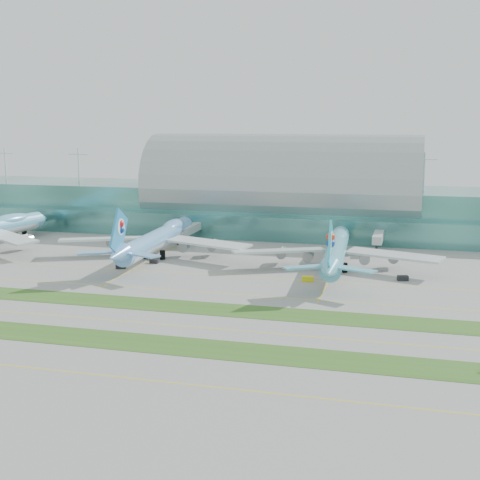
# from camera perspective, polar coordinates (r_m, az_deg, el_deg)

# --- Properties ---
(ground) EXTENTS (700.00, 700.00, 0.00)m
(ground) POSITION_cam_1_polar(r_m,az_deg,el_deg) (177.26, -4.59, -5.91)
(ground) COLOR gray
(ground) RESTS_ON ground
(terminal) EXTENTS (340.00, 69.10, 36.00)m
(terminal) POSITION_cam_1_polar(r_m,az_deg,el_deg) (296.90, 3.66, 3.43)
(terminal) COLOR #3D7A75
(terminal) RESTS_ON ground
(grass_strip_near) EXTENTS (420.00, 12.00, 0.08)m
(grass_strip_near) POSITION_cam_1_polar(r_m,az_deg,el_deg) (152.37, -8.12, -8.68)
(grass_strip_near) COLOR #2D591E
(grass_strip_near) RESTS_ON ground
(grass_strip_far) EXTENTS (420.00, 12.00, 0.08)m
(grass_strip_far) POSITION_cam_1_polar(r_m,az_deg,el_deg) (179.06, -4.37, -5.73)
(grass_strip_far) COLOR #2D591E
(grass_strip_far) RESTS_ON ground
(taxiline_a) EXTENTS (420.00, 0.35, 0.01)m
(taxiline_a) POSITION_cam_1_polar(r_m,az_deg,el_deg) (135.35, -11.47, -11.27)
(taxiline_a) COLOR yellow
(taxiline_a) RESTS_ON ground
(taxiline_b) EXTENTS (420.00, 0.35, 0.01)m
(taxiline_b) POSITION_cam_1_polar(r_m,az_deg,el_deg) (164.69, -6.21, -7.20)
(taxiline_b) COLOR yellow
(taxiline_b) RESTS_ON ground
(taxiline_c) EXTENTS (420.00, 0.35, 0.01)m
(taxiline_c) POSITION_cam_1_polar(r_m,az_deg,el_deg) (193.71, -2.81, -4.49)
(taxiline_c) COLOR yellow
(taxiline_c) RESTS_ON ground
(taxiline_d) EXTENTS (420.00, 0.35, 0.01)m
(taxiline_d) POSITION_cam_1_polar(r_m,az_deg,el_deg) (214.15, -1.03, -3.06)
(taxiline_d) COLOR yellow
(taxiline_d) RESTS_ON ground
(airliner_b) EXTENTS (72.43, 82.26, 22.64)m
(airliner_b) POSITION_cam_1_polar(r_m,az_deg,el_deg) (244.67, -7.02, 0.21)
(airliner_b) COLOR #64A0DD
(airliner_b) RESTS_ON ground
(airliner_c) EXTENTS (69.43, 78.97, 21.73)m
(airliner_c) POSITION_cam_1_polar(r_m,az_deg,el_deg) (224.58, 8.21, -0.79)
(airliner_c) COLOR #5DB2CD
(airliner_c) RESTS_ON ground
(gse_c) EXTENTS (3.08, 1.88, 1.42)m
(gse_c) POSITION_cam_1_polar(r_m,az_deg,el_deg) (234.36, -7.32, -1.80)
(gse_c) COLOR black
(gse_c) RESTS_ON ground
(gse_d) EXTENTS (3.73, 2.95, 1.40)m
(gse_d) POSITION_cam_1_polar(r_m,az_deg,el_deg) (227.57, -10.14, -2.24)
(gse_d) COLOR black
(gse_d) RESTS_ON ground
(gse_e) EXTENTS (3.87, 2.74, 1.60)m
(gse_e) POSITION_cam_1_polar(r_m,az_deg,el_deg) (207.40, 5.80, -3.32)
(gse_e) COLOR #D5CE0C
(gse_e) RESTS_ON ground
(gse_f) EXTENTS (3.68, 2.65, 1.61)m
(gse_f) POSITION_cam_1_polar(r_m,az_deg,el_deg) (213.33, 13.72, -3.18)
(gse_f) COLOR black
(gse_f) RESTS_ON ground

